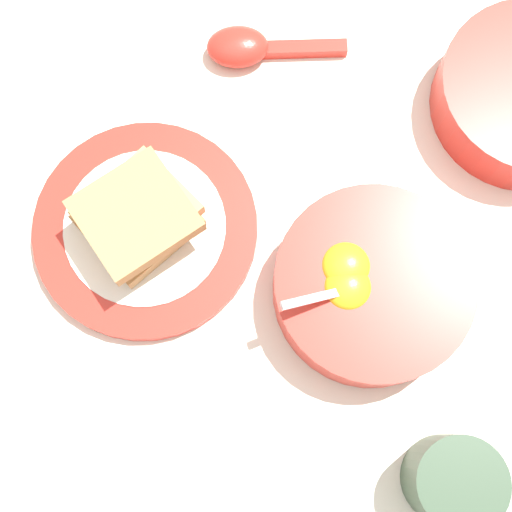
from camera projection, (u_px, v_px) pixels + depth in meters
ground_plane at (277, 227)px, 0.64m from camera, size 3.00×3.00×0.00m
egg_bowl at (371, 286)px, 0.60m from camera, size 0.17×0.17×0.08m
toast_plate at (146, 229)px, 0.63m from camera, size 0.20×0.20×0.01m
toast_sandwich at (137, 216)px, 0.60m from camera, size 0.09×0.10×0.05m
soup_spoon at (249, 47)px, 0.67m from camera, size 0.10×0.12×0.03m
drinking_cup at (454, 481)px, 0.56m from camera, size 0.07×0.07×0.06m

